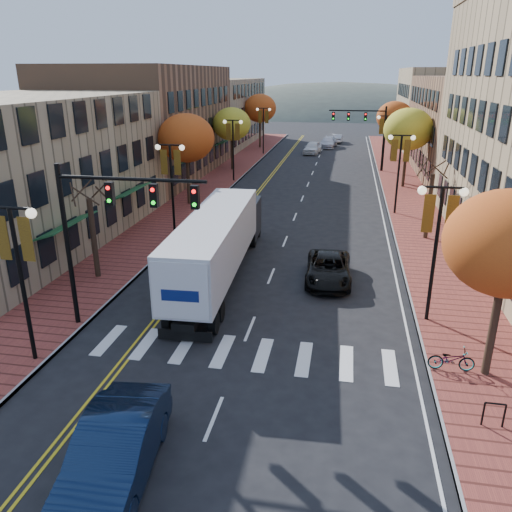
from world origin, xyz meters
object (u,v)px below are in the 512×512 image
at_px(bicycle, 451,359).
at_px(semi_truck, 220,238).
at_px(navy_sedan, 115,452).
at_px(black_suv, 328,269).

bearing_deg(bicycle, semi_truck, 52.42).
xyz_separation_m(semi_truck, navy_sedan, (0.72, -14.24, -1.31)).
relative_size(semi_truck, bicycle, 9.16).
bearing_deg(navy_sedan, semi_truck, 86.19).
bearing_deg(semi_truck, navy_sedan, -89.36).
height_order(semi_truck, navy_sedan, semi_truck).
distance_m(semi_truck, black_suv, 5.89).
bearing_deg(semi_truck, bicycle, -37.47).
bearing_deg(bicycle, navy_sedan, 122.91).
height_order(semi_truck, black_suv, semi_truck).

